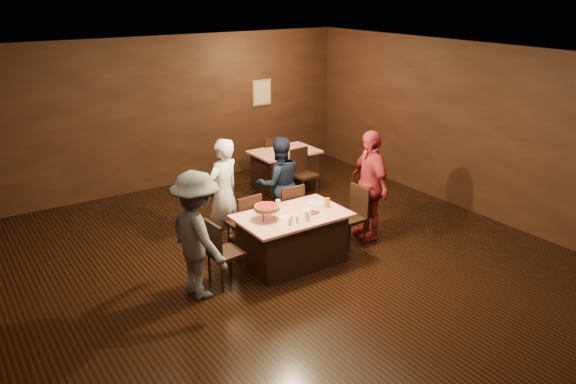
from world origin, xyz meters
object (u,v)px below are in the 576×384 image
(plate_empty, at_px, (317,203))
(glass_back, at_px, (278,204))
(diner_navy_hoodie, at_px, (279,184))
(diner_grey_knit, at_px, (197,235))
(glass_amber, at_px, (327,203))
(chair_far_left, at_px, (243,222))
(chair_end_left, at_px, (226,252))
(pizza_stand, at_px, (267,208))
(chair_back_near, at_px, (305,174))
(back_table, at_px, (285,169))
(diner_red_shirt, at_px, (369,185))
(chair_far_right, at_px, (287,211))
(glass_front_left, at_px, (307,216))
(chair_back_far, at_px, (269,158))
(chair_end_right, at_px, (350,217))
(diner_white_jacket, at_px, (223,193))
(main_table, at_px, (292,239))

(plate_empty, relative_size, glass_back, 1.79)
(diner_navy_hoodie, height_order, plate_empty, diner_navy_hoodie)
(diner_grey_knit, xyz_separation_m, glass_amber, (2.14, 0.03, -0.02))
(chair_far_left, xyz_separation_m, chair_end_left, (-0.70, -0.75, 0.00))
(pizza_stand, bearing_deg, chair_back_near, 44.25)
(glass_amber, bearing_deg, pizza_stand, 174.29)
(back_table, distance_m, diner_red_shirt, 2.82)
(chair_far_right, height_order, glass_front_left, chair_far_right)
(chair_far_left, distance_m, plate_empty, 1.16)
(chair_back_far, distance_m, diner_grey_knit, 4.82)
(chair_end_right, distance_m, plate_empty, 0.65)
(chair_far_left, bearing_deg, chair_back_near, -151.70)
(chair_back_far, xyz_separation_m, diner_navy_hoodie, (-1.21, -2.27, 0.32))
(chair_end_right, relative_size, pizza_stand, 2.50)
(chair_end_left, xyz_separation_m, chair_back_far, (2.84, 3.43, 0.00))
(back_table, height_order, glass_back, glass_back)
(chair_back_near, bearing_deg, diner_white_jacket, -158.91)
(main_table, xyz_separation_m, diner_red_shirt, (1.54, 0.07, 0.51))
(glass_front_left, distance_m, glass_back, 0.61)
(diner_grey_knit, bearing_deg, diner_white_jacket, -46.96)
(chair_end_left, height_order, chair_end_right, same)
(back_table, xyz_separation_m, pizza_stand, (-2.14, -2.78, 0.57))
(chair_end_left, bearing_deg, diner_white_jacket, -31.29)
(chair_back_far, xyz_separation_m, glass_amber, (-1.14, -3.48, 0.37))
(chair_end_left, height_order, chair_back_near, same)
(chair_back_far, relative_size, pizza_stand, 2.50)
(chair_back_near, bearing_deg, diner_red_shirt, -98.37)
(chair_far_left, relative_size, chair_end_left, 1.00)
(chair_far_left, xyz_separation_m, glass_back, (0.35, -0.45, 0.37))
(glass_front_left, relative_size, glass_back, 1.00)
(chair_end_left, height_order, plate_empty, chair_end_left)
(chair_end_right, xyz_separation_m, diner_grey_knit, (-2.64, -0.08, 0.39))
(diner_navy_hoodie, height_order, diner_red_shirt, diner_red_shirt)
(diner_red_shirt, bearing_deg, diner_navy_hoodie, -123.13)
(diner_white_jacket, xyz_separation_m, diner_navy_hoodie, (1.06, 0.04, -0.07))
(main_table, distance_m, chair_end_left, 1.10)
(diner_white_jacket, distance_m, glass_back, 0.95)
(plate_empty, height_order, glass_back, glass_back)
(diner_navy_hoodie, distance_m, plate_empty, 1.01)
(back_table, xyz_separation_m, chair_back_far, (0.00, 0.60, 0.09))
(back_table, bearing_deg, pizza_stand, -127.54)
(chair_far_right, relative_size, glass_back, 6.79)
(glass_amber, bearing_deg, plate_empty, 104.04)
(glass_front_left, bearing_deg, chair_far_left, 113.20)
(diner_white_jacket, bearing_deg, chair_far_right, 138.45)
(chair_end_left, distance_m, chair_back_far, 4.45)
(chair_far_right, height_order, chair_end_left, same)
(main_table, height_order, chair_back_near, chair_back_near)
(chair_far_right, bearing_deg, glass_front_left, 73.53)
(diner_red_shirt, distance_m, glass_back, 1.61)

